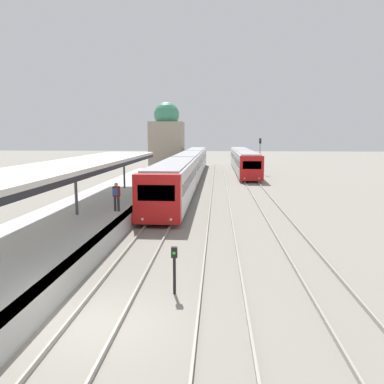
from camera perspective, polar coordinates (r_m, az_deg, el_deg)
name	(u,v)px	position (r m, az deg, el deg)	size (l,w,h in m)	color
ground_plane	(94,325)	(11.40, -14.69, -19.00)	(240.00, 240.00, 0.00)	gray
track_platform_line	(94,322)	(11.37, -14.71, -18.66)	(1.51, 120.00, 0.15)	gray
track_middle_line	(223,327)	(10.85, 4.75, -19.79)	(1.51, 120.00, 0.15)	gray
track_right_line	(358,332)	(11.49, 24.02, -18.84)	(1.51, 120.00, 0.15)	gray
platform_canopy	(76,165)	(21.36, -17.32, 4.01)	(4.00, 26.78, 2.90)	beige
person_on_platform	(116,194)	(21.98, -11.46, -0.36)	(0.40, 0.40, 1.66)	#2D2D33
train_near	(189,165)	(43.98, -0.51, 4.07)	(2.72, 46.70, 3.21)	red
train_far	(243,159)	(56.70, 7.77, 4.97)	(2.65, 30.04, 3.15)	red
signal_post_near	(174,265)	(12.59, -2.71, -10.99)	(0.20, 0.21, 1.61)	black
signal_mast_far	(260,152)	(51.75, 10.32, 6.05)	(0.28, 0.29, 4.89)	gray
distant_domed_building	(167,139)	(57.83, -3.85, 8.09)	(4.98, 4.98, 10.28)	gray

